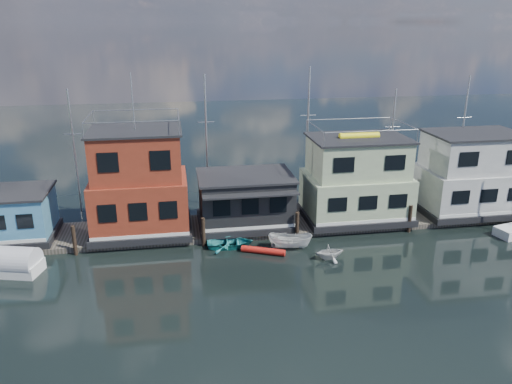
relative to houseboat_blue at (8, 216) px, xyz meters
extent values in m
plane|color=black|center=(18.00, -12.00, -2.21)|extent=(160.00, 160.00, 0.00)
cube|color=#595147|center=(18.00, 0.00, -2.01)|extent=(48.00, 5.00, 0.40)
cube|color=black|center=(0.00, 0.00, -1.56)|extent=(6.40, 4.90, 0.50)
cube|color=teal|center=(0.00, 0.00, 0.19)|extent=(6.00, 4.50, 3.00)
cube|color=black|center=(0.00, 0.00, 1.77)|extent=(6.30, 4.80, 0.16)
cube|color=black|center=(9.50, 0.00, -1.56)|extent=(7.40, 5.90, 0.50)
cube|color=maroon|center=(9.50, 0.00, 0.57)|extent=(7.00, 5.50, 3.74)
cube|color=maroon|center=(9.50, 0.00, 4.17)|extent=(6.30, 4.95, 3.46)
cube|color=black|center=(9.50, 0.00, 5.97)|extent=(6.65, 5.23, 0.16)
cylinder|color=silver|center=(9.50, 0.00, 8.05)|extent=(0.08, 0.08, 4.00)
cube|color=black|center=(17.50, 0.00, -1.56)|extent=(7.40, 5.40, 0.50)
cube|color=black|center=(17.50, 0.00, 0.39)|extent=(7.00, 5.00, 3.40)
cube|color=black|center=(17.50, 0.00, 2.17)|extent=(7.30, 5.30, 0.16)
cube|color=black|center=(17.50, -2.80, 1.58)|extent=(7.00, 1.20, 0.12)
cube|color=black|center=(26.50, 0.00, -1.56)|extent=(8.40, 5.90, 0.50)
cube|color=#A9BB8E|center=(26.50, 0.00, 0.25)|extent=(8.00, 5.50, 3.12)
cube|color=#A9BB8E|center=(26.50, 0.00, 3.25)|extent=(7.20, 4.95, 2.88)
cube|color=black|center=(26.50, 0.00, 4.77)|extent=(7.60, 5.23, 0.16)
cylinder|color=#FFF218|center=(26.50, 0.00, 4.94)|extent=(3.20, 0.56, 0.56)
cube|color=black|center=(36.50, 0.00, -1.56)|extent=(8.40, 5.90, 0.50)
cube|color=#BABAB6|center=(36.50, 0.00, 0.25)|extent=(8.00, 5.50, 3.12)
cube|color=#BABAB6|center=(36.50, 0.00, 3.25)|extent=(7.20, 4.95, 2.88)
cube|color=black|center=(36.50, 0.00, 4.77)|extent=(7.60, 5.23, 0.16)
cylinder|color=#2D2116|center=(5.00, -2.80, -1.11)|extent=(0.28, 0.28, 2.20)
cylinder|color=#2D2116|center=(14.00, -2.80, -1.11)|extent=(0.28, 0.28, 2.20)
cylinder|color=#2D2116|center=(21.00, -2.80, -1.11)|extent=(0.28, 0.28, 2.20)
cylinder|color=#2D2116|center=(30.00, -2.80, -1.11)|extent=(0.28, 0.28, 2.20)
cylinder|color=silver|center=(4.00, 6.00, 3.04)|extent=(0.16, 0.16, 10.50)
cylinder|color=silver|center=(4.00, 6.00, 4.62)|extent=(1.40, 0.06, 0.06)
cylinder|color=silver|center=(15.00, 6.00, 3.54)|extent=(0.16, 0.16, 11.50)
cylinder|color=silver|center=(15.00, 6.00, 5.27)|extent=(1.40, 0.06, 0.06)
cylinder|color=silver|center=(24.00, 6.00, 3.79)|extent=(0.16, 0.16, 12.00)
cylinder|color=silver|center=(24.00, 6.00, 5.59)|extent=(1.40, 0.06, 0.06)
cylinder|color=silver|center=(32.00, 6.00, 2.79)|extent=(0.16, 0.16, 10.00)
cylinder|color=silver|center=(32.00, 6.00, 4.29)|extent=(1.40, 0.06, 0.06)
cylinder|color=silver|center=(39.00, 6.00, 3.29)|extent=(0.16, 0.16, 11.00)
cylinder|color=silver|center=(39.00, 6.00, 4.94)|extent=(1.40, 0.06, 0.06)
imported|color=white|center=(20.13, -4.29, -1.59)|extent=(3.39, 2.10, 1.23)
imported|color=teal|center=(15.89, -3.32, -1.85)|extent=(3.45, 2.50, 0.70)
cube|color=silver|center=(0.84, -4.79, -1.80)|extent=(5.13, 3.04, 0.80)
cylinder|color=silver|center=(0.84, -4.79, -1.34)|extent=(4.94, 3.09, 1.95)
imported|color=silver|center=(22.44, -6.34, -1.66)|extent=(2.23, 1.98, 1.09)
cylinder|color=red|center=(18.07, -4.78, -1.97)|extent=(3.08, 1.70, 0.46)
camera|label=1|loc=(12.35, -36.31, 13.37)|focal=35.00mm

